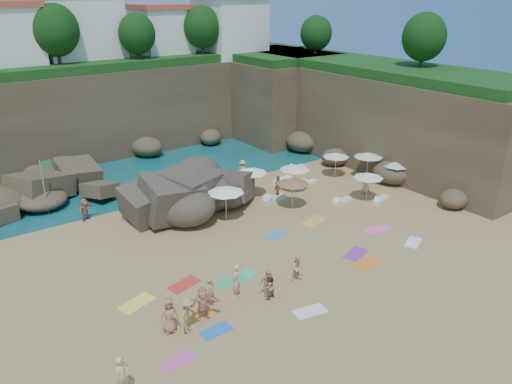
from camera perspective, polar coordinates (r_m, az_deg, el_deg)
ground at (r=31.59m, az=0.30°, el=-5.83°), size 120.00×120.00×0.00m
seawater at (r=56.94m, az=-18.11°, el=5.93°), size 120.00×120.00×0.00m
cliff_back at (r=52.07m, az=-14.69°, el=9.41°), size 44.00×8.00×8.00m
cliff_right at (r=48.09m, az=13.05°, el=8.55°), size 8.00×30.00×8.00m
cliff_corner at (r=55.20m, az=2.13°, el=10.79°), size 10.00×12.00×8.00m
rock_promontory at (r=41.53m, az=-25.95°, el=-1.12°), size 12.00×7.00×2.00m
clifftop_buildings at (r=52.16m, az=-14.82°, el=17.49°), size 28.48×9.48×7.00m
clifftop_trees at (r=47.22m, az=-9.65°, el=17.50°), size 35.60×23.82×4.40m
rock_outcrop at (r=36.33m, az=-6.93°, el=-2.11°), size 9.63×8.05×3.37m
flag_pole at (r=37.87m, az=-23.02°, el=1.35°), size 0.75×0.27×3.94m
parasol_0 at (r=34.11m, az=-6.08°, el=-0.52°), size 2.02×2.02×1.91m
parasol_1 at (r=37.77m, az=-0.52°, el=2.47°), size 2.43×2.43×2.30m
parasol_2 at (r=42.58m, az=9.15°, el=4.21°), size 2.21×2.21×2.09m
parasol_3 at (r=42.57m, az=12.73°, el=4.16°), size 2.40×2.40×2.27m
parasol_4 at (r=41.77m, az=15.71°, el=3.09°), size 2.05×2.05×1.94m
parasol_5 at (r=35.88m, az=-6.48°, el=1.17°), size 2.38×2.38×2.25m
parasol_6 at (r=35.84m, az=4.24°, el=1.21°), size 2.36×2.36×2.24m
parasol_7 at (r=38.79m, az=4.46°, el=2.83°), size 2.35×2.35×2.22m
parasol_8 at (r=38.07m, az=12.72°, el=1.85°), size 2.27×2.27×2.15m
parasol_9 at (r=33.86m, az=-3.50°, el=0.24°), size 2.55×2.55×2.41m
lounger_0 at (r=41.29m, az=3.11°, el=1.30°), size 2.14×1.22×0.32m
lounger_1 at (r=37.62m, az=2.05°, el=-0.81°), size 2.14×0.96×0.32m
lounger_2 at (r=44.34m, az=4.63°, el=2.72°), size 1.89×0.76×0.29m
lounger_3 at (r=41.14m, az=6.09°, el=1.07°), size 1.62×0.69×0.24m
lounger_4 at (r=37.83m, az=9.79°, el=-1.05°), size 1.71×0.69×0.26m
lounger_5 at (r=38.65m, az=14.09°, el=-0.90°), size 1.80×1.02×0.27m
towel_0 at (r=24.25m, az=-4.58°, el=-15.52°), size 1.54×0.79×0.03m
towel_1 at (r=22.83m, az=-8.95°, el=-18.55°), size 1.56×0.79×0.03m
towel_2 at (r=25.33m, az=-6.78°, el=-13.76°), size 1.80×0.95×0.03m
towel_3 at (r=28.05m, az=-1.44°, el=-9.70°), size 1.82×1.29×0.03m
towel_4 at (r=26.66m, az=-13.43°, el=-12.26°), size 2.01×1.40×0.03m
towel_5 at (r=25.54m, az=6.20°, el=-13.40°), size 1.77×1.13×0.03m
towel_6 at (r=30.94m, az=11.33°, el=-6.91°), size 1.97×1.40×0.03m
towel_7 at (r=27.71m, az=-8.20°, el=-10.39°), size 1.93×1.25×0.03m
towel_8 at (r=32.53m, az=2.29°, el=-4.94°), size 1.62×1.02×0.03m
towel_9 at (r=34.17m, az=13.63°, el=-4.20°), size 2.07×1.44×0.03m
towel_10 at (r=30.01m, az=12.69°, el=-7.99°), size 2.06×1.23×0.03m
towel_11 at (r=27.68m, az=-2.63°, el=-10.19°), size 1.86×1.09×0.03m
towel_12 at (r=34.63m, az=6.69°, el=-3.32°), size 2.16×1.52×0.03m
towel_13 at (r=33.16m, az=17.54°, el=-5.49°), size 1.77×1.38×0.03m
person_stand_0 at (r=21.24m, az=-15.02°, el=-19.66°), size 0.77×0.64×1.80m
person_stand_1 at (r=25.95m, az=1.46°, el=-10.71°), size 0.76×0.62×1.46m
person_stand_2 at (r=41.95m, az=-1.53°, el=2.59°), size 0.98×1.08×1.60m
person_stand_3 at (r=37.79m, az=2.51°, el=0.55°), size 1.06×1.12×1.86m
person_stand_4 at (r=39.73m, az=12.50°, el=1.00°), size 0.94×0.84×1.70m
person_stand_5 at (r=36.24m, az=-18.97°, el=-1.88°), size 1.49×1.18×1.61m
person_stand_6 at (r=26.10m, az=-2.32°, el=-10.07°), size 0.76×0.78×1.81m
person_lie_0 at (r=24.22m, az=-7.74°, el=-15.06°), size 2.01×2.15×0.48m
person_lie_1 at (r=26.46m, az=1.28°, el=-11.42°), size 1.14×1.61×0.36m
person_lie_2 at (r=24.33m, az=-9.79°, el=-15.03°), size 1.23×1.90×0.47m
person_lie_3 at (r=24.94m, az=-6.04°, el=-13.77°), size 2.00×2.08×0.46m
person_lie_4 at (r=25.78m, az=-5.17°, el=-12.51°), size 1.08×1.68×0.38m
person_lie_5 at (r=27.77m, az=4.78°, el=-9.52°), size 1.26×1.60×0.54m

